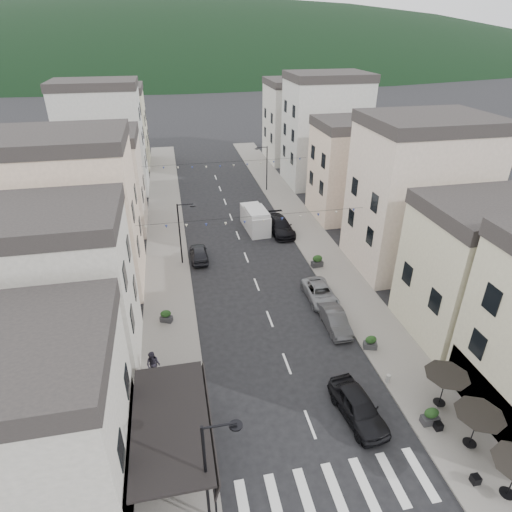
{
  "coord_description": "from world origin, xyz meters",
  "views": [
    {
      "loc": [
        -6.31,
        -9.68,
        19.86
      ],
      "look_at": [
        -0.3,
        19.79,
        3.5
      ],
      "focal_mm": 30.0,
      "sensor_mm": 36.0,
      "label": 1
    }
  ],
  "objects_px": {
    "parked_car_a": "(358,407)",
    "parked_car_c": "(320,293)",
    "parked_car_b": "(335,320)",
    "parked_car_d": "(280,226)",
    "pedestrian_a": "(186,401)",
    "pedestrian_b": "(153,365)",
    "parked_car_e": "(199,253)",
    "delivery_van": "(255,219)"
  },
  "relations": [
    {
      "from": "parked_car_a",
      "to": "parked_car_c",
      "type": "distance_m",
      "value": 11.85
    },
    {
      "from": "parked_car_c",
      "to": "parked_car_d",
      "type": "xyz_separation_m",
      "value": [
        0.0,
        13.09,
        0.15
      ]
    },
    {
      "from": "parked_car_d",
      "to": "pedestrian_a",
      "type": "xyz_separation_m",
      "value": [
        -11.36,
        -22.74,
        0.29
      ]
    },
    {
      "from": "parked_car_c",
      "to": "pedestrian_a",
      "type": "relative_size",
      "value": 2.39
    },
    {
      "from": "parked_car_e",
      "to": "pedestrian_a",
      "type": "relative_size",
      "value": 2.1
    },
    {
      "from": "delivery_van",
      "to": "pedestrian_b",
      "type": "distance_m",
      "value": 23.29
    },
    {
      "from": "parked_car_a",
      "to": "parked_car_d",
      "type": "bearing_deg",
      "value": 78.93
    },
    {
      "from": "parked_car_c",
      "to": "delivery_van",
      "type": "height_order",
      "value": "delivery_van"
    },
    {
      "from": "parked_car_a",
      "to": "delivery_van",
      "type": "height_order",
      "value": "delivery_van"
    },
    {
      "from": "parked_car_c",
      "to": "pedestrian_a",
      "type": "bearing_deg",
      "value": -139.94
    },
    {
      "from": "pedestrian_a",
      "to": "delivery_van",
      "type": "bearing_deg",
      "value": 69.19
    },
    {
      "from": "parked_car_d",
      "to": "pedestrian_a",
      "type": "bearing_deg",
      "value": -118.82
    },
    {
      "from": "parked_car_a",
      "to": "parked_car_b",
      "type": "xyz_separation_m",
      "value": [
        1.68,
        7.98,
        -0.12
      ]
    },
    {
      "from": "parked_car_a",
      "to": "pedestrian_b",
      "type": "xyz_separation_m",
      "value": [
        -11.38,
        5.44,
        0.29
      ]
    },
    {
      "from": "pedestrian_b",
      "to": "parked_car_c",
      "type": "bearing_deg",
      "value": 45.55
    },
    {
      "from": "parked_car_e",
      "to": "parked_car_b",
      "type": "bearing_deg",
      "value": 124.78
    },
    {
      "from": "parked_car_e",
      "to": "parked_car_c",
      "type": "bearing_deg",
      "value": 135.14
    },
    {
      "from": "parked_car_d",
      "to": "parked_car_e",
      "type": "xyz_separation_m",
      "value": [
        -9.09,
        -4.32,
        -0.1
      ]
    },
    {
      "from": "parked_car_d",
      "to": "parked_car_a",
      "type": "bearing_deg",
      "value": -96.41
    },
    {
      "from": "parked_car_c",
      "to": "parked_car_e",
      "type": "xyz_separation_m",
      "value": [
        -9.09,
        8.77,
        0.05
      ]
    },
    {
      "from": "parked_car_c",
      "to": "pedestrian_b",
      "type": "bearing_deg",
      "value": -154.83
    },
    {
      "from": "parked_car_d",
      "to": "pedestrian_b",
      "type": "height_order",
      "value": "pedestrian_b"
    },
    {
      "from": "parked_car_c",
      "to": "pedestrian_b",
      "type": "xyz_separation_m",
      "value": [
        -13.18,
        -6.27,
        0.44
      ]
    },
    {
      "from": "parked_car_c",
      "to": "parked_car_b",
      "type": "bearing_deg",
      "value": -92.14
    },
    {
      "from": "parked_car_a",
      "to": "parked_car_e",
      "type": "bearing_deg",
      "value": 102.67
    },
    {
      "from": "parked_car_c",
      "to": "pedestrian_a",
      "type": "distance_m",
      "value": 14.91
    },
    {
      "from": "parked_car_d",
      "to": "parked_car_b",
      "type": "bearing_deg",
      "value": -92.68
    },
    {
      "from": "parked_car_d",
      "to": "pedestrian_b",
      "type": "relative_size",
      "value": 2.84
    },
    {
      "from": "parked_car_b",
      "to": "parked_car_d",
      "type": "relative_size",
      "value": 0.74
    },
    {
      "from": "delivery_van",
      "to": "pedestrian_a",
      "type": "relative_size",
      "value": 2.82
    },
    {
      "from": "parked_car_c",
      "to": "parked_car_d",
      "type": "distance_m",
      "value": 13.09
    },
    {
      "from": "parked_car_a",
      "to": "parked_car_b",
      "type": "distance_m",
      "value": 8.16
    },
    {
      "from": "parked_car_c",
      "to": "pedestrian_a",
      "type": "xyz_separation_m",
      "value": [
        -11.36,
        -9.65,
        0.44
      ]
    },
    {
      "from": "delivery_van",
      "to": "parked_car_a",
      "type": "bearing_deg",
      "value": -92.71
    },
    {
      "from": "parked_car_c",
      "to": "parked_car_e",
      "type": "distance_m",
      "value": 12.63
    },
    {
      "from": "parked_car_b",
      "to": "parked_car_c",
      "type": "bearing_deg",
      "value": 89.08
    },
    {
      "from": "parked_car_e",
      "to": "pedestrian_a",
      "type": "distance_m",
      "value": 18.56
    },
    {
      "from": "parked_car_c",
      "to": "parked_car_d",
      "type": "bearing_deg",
      "value": 89.74
    },
    {
      "from": "parked_car_a",
      "to": "parked_car_d",
      "type": "height_order",
      "value": "same"
    },
    {
      "from": "parked_car_c",
      "to": "pedestrian_a",
      "type": "height_order",
      "value": "pedestrian_a"
    },
    {
      "from": "parked_car_b",
      "to": "pedestrian_b",
      "type": "xyz_separation_m",
      "value": [
        -13.06,
        -2.54,
        0.41
      ]
    },
    {
      "from": "parked_car_a",
      "to": "pedestrian_b",
      "type": "height_order",
      "value": "pedestrian_b"
    }
  ]
}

